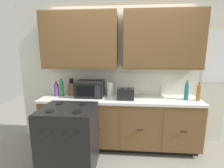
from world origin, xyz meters
name	(u,v)px	position (x,y,z in m)	size (l,w,h in m)	color
ground_plane	(118,156)	(0.00, 0.00, 0.00)	(8.00, 8.00, 0.00)	gray
wall_unit	(120,54)	(0.00, 0.50, 1.66)	(3.90, 0.40, 2.57)	silver
counter_run	(119,122)	(0.00, 0.30, 0.47)	(2.73, 0.64, 0.92)	black
stove_range	(69,138)	(-0.70, -0.33, 0.47)	(0.76, 0.68, 0.95)	black
microwave	(90,89)	(-0.53, 0.36, 1.06)	(0.48, 0.37, 0.28)	black
toaster	(125,94)	(0.10, 0.21, 1.01)	(0.28, 0.18, 0.19)	black
knife_block	(72,89)	(-0.89, 0.44, 1.03)	(0.11, 0.14, 0.31)	brown
sink_faucet	(160,90)	(0.74, 0.51, 1.02)	(0.02, 0.02, 0.20)	#B2B5BA
paper_towel_roll	(110,89)	(-0.17, 0.38, 1.05)	(0.12, 0.12, 0.26)	white
bottle_amber	(199,92)	(1.30, 0.25, 1.06)	(0.06, 0.06, 0.30)	#9E6619
bottle_violet	(56,89)	(-1.13, 0.32, 1.05)	(0.08, 0.08, 0.27)	#663384
bottle_green	(62,88)	(-1.04, 0.34, 1.07)	(0.08, 0.08, 0.32)	#237A38
bottle_teal	(187,90)	(1.12, 0.29, 1.07)	(0.07, 0.07, 0.32)	#1E707A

